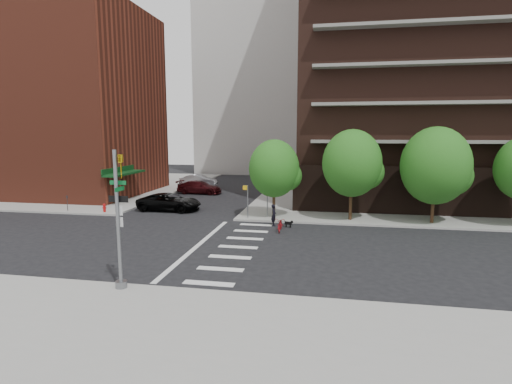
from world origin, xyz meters
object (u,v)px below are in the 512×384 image
Objects in this scene: traffic_signal at (119,231)px; parked_car_black at (169,202)px; fire_hydrant at (104,207)px; dog_walker at (274,215)px; scooter at (280,224)px; parked_car_maroon at (199,187)px; parked_car_silver at (199,180)px.

traffic_signal is 1.07× the size of parked_car_black.
fire_hydrant is 0.13× the size of parked_car_black.
traffic_signal is 3.72× the size of dog_walker.
scooter is (10.61, -5.71, -0.29)m from parked_car_black.
parked_car_black is 1.09× the size of parked_car_maroon.
fire_hydrant is 13.13m from parked_car_maroon.
traffic_signal is at bearing 157.97° from dog_walker.
dog_walker is at bearing -111.47° from parked_car_black.
parked_car_black is 3.01× the size of scooter.
scooter is at bearing -117.09° from parked_car_black.
parked_car_silver is (2.30, 18.27, 0.23)m from fire_hydrant.
fire_hydrant is at bearing 166.32° from scooter.
parked_car_black is 10.76m from dog_walker.
fire_hydrant is 18.42m from parked_car_silver.
parked_car_silver is (-2.06, 5.89, 0.04)m from parked_car_maroon.
dog_walker reaches higher than scooter.
traffic_signal is 3.23× the size of scooter.
traffic_signal is at bearing -165.21° from parked_car_maroon.
fire_hydrant is (-10.03, 15.29, -2.15)m from traffic_signal.
parked_car_black is at bearing -173.64° from parked_car_maroon.
parked_car_silver reaches higher than parked_car_black.
parked_car_silver reaches higher than scooter.
dog_walker is (9.93, -4.15, 0.03)m from parked_car_black.
dog_walker is (14.84, -1.80, 0.25)m from fire_hydrant.
parked_car_black reaches higher than parked_car_maroon.
parked_car_black is 12.05m from scooter.
parked_car_maroon is 6.24m from parked_car_silver.
dog_walker is at bearing 70.37° from traffic_signal.
parked_car_maroon is (-0.55, 10.03, -0.04)m from parked_car_black.
parked_car_black is (-5.12, 17.64, -1.92)m from traffic_signal.
parked_car_black is at bearing 64.93° from dog_walker.
fire_hydrant is at bearing 163.80° from parked_car_maroon.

